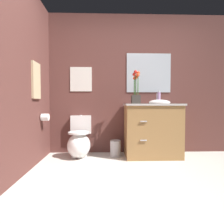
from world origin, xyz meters
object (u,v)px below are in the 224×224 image
object	(u,v)px
soap_bottle	(159,98)
wall_poster	(81,79)
vanity_cabinet	(152,130)
toilet_paper_roll	(45,117)
wall_mirror	(149,73)
hanging_towel	(36,81)
trash_bin	(115,148)
toilet	(79,142)
flower_vase	(136,92)

from	to	relation	value
soap_bottle	wall_poster	size ratio (longest dim) A/B	0.51
vanity_cabinet	soap_bottle	xyz separation A→B (m)	(0.13, 0.09, 0.54)
vanity_cabinet	toilet_paper_roll	xyz separation A→B (m)	(-1.73, -0.17, 0.22)
toilet_paper_roll	soap_bottle	bearing A→B (deg)	7.89
wall_poster	wall_mirror	xyz separation A→B (m)	(1.23, 0.00, 0.12)
vanity_cabinet	hanging_towel	world-z (taller)	hanging_towel
soap_bottle	hanging_towel	bearing A→B (deg)	-166.44
trash_bin	wall_poster	distance (m)	1.37
toilet	hanging_towel	world-z (taller)	hanging_towel
flower_vase	hanging_towel	bearing A→B (deg)	-167.02
vanity_cabinet	wall_poster	bearing A→B (deg)	166.53
toilet_paper_roll	toilet	bearing A→B (deg)	21.49
vanity_cabinet	flower_vase	size ratio (longest dim) A/B	1.95
toilet	trash_bin	world-z (taller)	toilet
trash_bin	toilet_paper_roll	distance (m)	1.25
soap_bottle	wall_poster	world-z (taller)	wall_poster
wall_poster	toilet_paper_roll	world-z (taller)	wall_poster
flower_vase	wall_mirror	distance (m)	0.57
trash_bin	toilet_paper_roll	size ratio (longest dim) A/B	2.47
wall_mirror	hanging_towel	distance (m)	1.91
flower_vase	wall_poster	bearing A→B (deg)	161.06
wall_poster	wall_mirror	size ratio (longest dim) A/B	0.54
vanity_cabinet	soap_bottle	bearing A→B (deg)	33.66
wall_poster	hanging_towel	size ratio (longest dim) A/B	0.83
flower_vase	toilet_paper_roll	size ratio (longest dim) A/B	4.99
toilet	wall_mirror	xyz separation A→B (m)	(1.23, 0.27, 1.21)
soap_bottle	hanging_towel	world-z (taller)	hanging_towel
vanity_cabinet	hanging_towel	size ratio (longest dim) A/B	2.06
wall_mirror	hanging_towel	size ratio (longest dim) A/B	1.54
vanity_cabinet	wall_poster	distance (m)	1.54
soap_bottle	toilet_paper_roll	size ratio (longest dim) A/B	2.00
toilet	toilet_paper_roll	world-z (taller)	toilet_paper_roll
trash_bin	wall_mirror	bearing A→B (deg)	22.80
toilet	trash_bin	size ratio (longest dim) A/B	2.54
trash_bin	hanging_towel	size ratio (longest dim) A/B	0.52
toilet	hanging_towel	size ratio (longest dim) A/B	1.33
vanity_cabinet	wall_mirror	xyz separation A→B (m)	(-0.00, 0.29, 0.99)
hanging_towel	toilet	bearing A→B (deg)	35.85
vanity_cabinet	soap_bottle	distance (m)	0.56
vanity_cabinet	trash_bin	size ratio (longest dim) A/B	3.94
toilet	flower_vase	distance (m)	1.26
vanity_cabinet	wall_poster	size ratio (longest dim) A/B	2.47
toilet_paper_roll	trash_bin	bearing A→B (deg)	10.48
vanity_cabinet	trash_bin	world-z (taller)	vanity_cabinet
soap_bottle	trash_bin	world-z (taller)	soap_bottle
vanity_cabinet	toilet_paper_roll	world-z (taller)	vanity_cabinet
vanity_cabinet	trash_bin	bearing A→B (deg)	176.78
wall_mirror	toilet_paper_roll	bearing A→B (deg)	-164.94
soap_bottle	toilet_paper_roll	world-z (taller)	soap_bottle
toilet_paper_roll	wall_poster	bearing A→B (deg)	42.93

